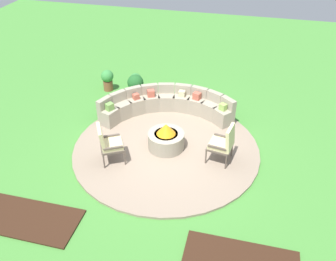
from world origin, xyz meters
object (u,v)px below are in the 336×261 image
object	(u,v)px
curved_stone_bench	(166,105)
potted_plant_0	(136,84)
potted_plant_1	(108,79)
fire_pit	(166,139)
lounge_chair_front_right	(224,143)
potted_plant_2	(136,82)
lounge_chair_front_left	(108,142)

from	to	relation	value
curved_stone_bench	potted_plant_0	xyz separation A→B (m)	(-1.27, 1.00, 0.01)
potted_plant_0	potted_plant_1	size ratio (longest dim) A/B	1.00
fire_pit	lounge_chair_front_right	xyz separation A→B (m)	(1.46, -0.19, 0.26)
potted_plant_2	lounge_chair_front_left	bearing A→B (deg)	-81.81
lounge_chair_front_right	potted_plant_2	distance (m)	4.39
potted_plant_0	lounge_chair_front_left	bearing A→B (deg)	-82.44
lounge_chair_front_left	lounge_chair_front_right	xyz separation A→B (m)	(2.67, 0.65, 0.00)
potted_plant_0	lounge_chair_front_right	bearing A→B (deg)	-41.40
potted_plant_0	potted_plant_2	distance (m)	0.25
lounge_chair_front_left	potted_plant_2	bearing A→B (deg)	159.18
lounge_chair_front_right	potted_plant_1	world-z (taller)	lounge_chair_front_right
lounge_chair_front_left	lounge_chair_front_right	bearing A→B (deg)	74.69
fire_pit	potted_plant_0	xyz separation A→B (m)	(-1.66, 2.57, 0.04)
potted_plant_2	curved_stone_bench	bearing A→B (deg)	-42.64
fire_pit	potted_plant_2	xyz separation A→B (m)	(-1.74, 2.81, -0.00)
lounge_chair_front_left	potted_plant_0	xyz separation A→B (m)	(-0.45, 3.40, -0.22)
potted_plant_1	lounge_chair_front_left	bearing A→B (deg)	-67.59
fire_pit	potted_plant_0	world-z (taller)	fire_pit
lounge_chair_front_left	potted_plant_0	size ratio (longest dim) A/B	1.43
curved_stone_bench	lounge_chair_front_left	world-z (taller)	lounge_chair_front_left
lounge_chair_front_left	potted_plant_2	xyz separation A→B (m)	(-0.52, 3.64, -0.26)
curved_stone_bench	potted_plant_0	size ratio (longest dim) A/B	5.29
potted_plant_1	potted_plant_2	size ratio (longest dim) A/B	1.11
lounge_chair_front_left	potted_plant_2	world-z (taller)	lounge_chair_front_left
lounge_chair_front_left	potted_plant_1	size ratio (longest dim) A/B	1.43
fire_pit	potted_plant_0	distance (m)	3.06
potted_plant_1	potted_plant_2	xyz separation A→B (m)	(0.92, 0.13, -0.07)
fire_pit	lounge_chair_front_left	bearing A→B (deg)	-145.32
lounge_chair_front_right	potted_plant_1	xyz separation A→B (m)	(-4.12, 2.86, -0.20)
lounge_chair_front_left	fire_pit	bearing A→B (deg)	95.67
fire_pit	lounge_chair_front_left	distance (m)	1.49
lounge_chair_front_left	potted_plant_0	bearing A→B (deg)	158.55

